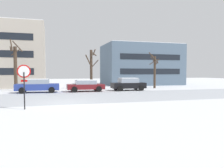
{
  "coord_description": "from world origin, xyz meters",
  "views": [
    {
      "loc": [
        -1.0,
        -15.77,
        2.16
      ],
      "look_at": [
        5.01,
        5.22,
        1.0
      ],
      "focal_mm": 35.21,
      "sensor_mm": 36.0,
      "label": 1
    }
  ],
  "objects_px": {
    "stop_sign": "(24,78)",
    "parked_car_blue": "(38,86)",
    "parked_car_black": "(128,84)",
    "parked_car_maroon": "(86,85)"
  },
  "relations": [
    {
      "from": "stop_sign",
      "to": "parked_car_black",
      "type": "height_order",
      "value": "stop_sign"
    },
    {
      "from": "parked_car_black",
      "to": "parked_car_maroon",
      "type": "bearing_deg",
      "value": -179.77
    },
    {
      "from": "parked_car_blue",
      "to": "parked_car_black",
      "type": "distance_m",
      "value": 10.31
    },
    {
      "from": "stop_sign",
      "to": "parked_car_blue",
      "type": "xyz_separation_m",
      "value": [
        0.19,
        11.09,
        -1.07
      ]
    },
    {
      "from": "stop_sign",
      "to": "parked_car_maroon",
      "type": "distance_m",
      "value": 12.34
    },
    {
      "from": "stop_sign",
      "to": "parked_car_blue",
      "type": "bearing_deg",
      "value": 89.04
    },
    {
      "from": "stop_sign",
      "to": "parked_car_blue",
      "type": "relative_size",
      "value": 0.58
    },
    {
      "from": "stop_sign",
      "to": "parked_car_black",
      "type": "xyz_separation_m",
      "value": [
        10.49,
        11.08,
        -1.06
      ]
    },
    {
      "from": "parked_car_maroon",
      "to": "parked_car_black",
      "type": "bearing_deg",
      "value": 0.23
    },
    {
      "from": "parked_car_maroon",
      "to": "stop_sign",
      "type": "bearing_deg",
      "value": -115.76
    }
  ]
}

